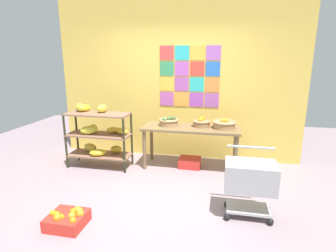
{
  "coord_description": "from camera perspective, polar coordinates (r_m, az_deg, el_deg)",
  "views": [
    {
      "loc": [
        0.88,
        -3.34,
        1.88
      ],
      "look_at": [
        -0.0,
        0.88,
        0.79
      ],
      "focal_mm": 29.07,
      "sensor_mm": 36.0,
      "label": 1
    }
  ],
  "objects": [
    {
      "name": "ground",
      "position": [
        3.94,
        -2.7,
        -14.38
      ],
      "size": [
        9.27,
        9.27,
        0.0
      ],
      "primitive_type": "plane",
      "color": "gray"
    },
    {
      "name": "back_wall_with_art",
      "position": [
        5.1,
        1.88,
        9.55
      ],
      "size": [
        4.56,
        0.07,
        2.94
      ],
      "color": "#E3BE4F",
      "rests_on": "ground"
    },
    {
      "name": "banana_shelf_unit",
      "position": [
        4.89,
        -14.48,
        -1.32
      ],
      "size": [
        1.1,
        0.47,
        1.1
      ],
      "color": "#272B17",
      "rests_on": "ground"
    },
    {
      "name": "display_table",
      "position": [
        4.67,
        4.79,
        -1.37
      ],
      "size": [
        1.64,
        0.59,
        0.73
      ],
      "color": "brown",
      "rests_on": "ground"
    },
    {
      "name": "fruit_basket_back_left",
      "position": [
        4.7,
        7.02,
        0.71
      ],
      "size": [
        0.31,
        0.31,
        0.16
      ],
      "color": "#9D714C",
      "rests_on": "display_table"
    },
    {
      "name": "fruit_basket_left",
      "position": [
        4.72,
        0.2,
        0.95
      ],
      "size": [
        0.35,
        0.35,
        0.17
      ],
      "color": "tan",
      "rests_on": "display_table"
    },
    {
      "name": "fruit_basket_centre",
      "position": [
        4.64,
        11.72,
        0.42
      ],
      "size": [
        0.4,
        0.4,
        0.17
      ],
      "color": "#A67C50",
      "rests_on": "display_table"
    },
    {
      "name": "produce_crate_under_table",
      "position": [
        4.86,
        4.59,
        -7.63
      ],
      "size": [
        0.38,
        0.31,
        0.16
      ],
      "primitive_type": "cube",
      "color": "red",
      "rests_on": "ground"
    },
    {
      "name": "orange_crate_foreground",
      "position": [
        3.48,
        -20.32,
        -17.82
      ],
      "size": [
        0.41,
        0.38,
        0.2
      ],
      "color": "red",
      "rests_on": "ground"
    },
    {
      "name": "shopping_cart",
      "position": [
        3.42,
        16.82,
        -10.53
      ],
      "size": [
        0.59,
        0.43,
        0.82
      ],
      "rotation": [
        0.0,
        0.0,
        -0.17
      ],
      "color": "black",
      "rests_on": "ground"
    }
  ]
}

